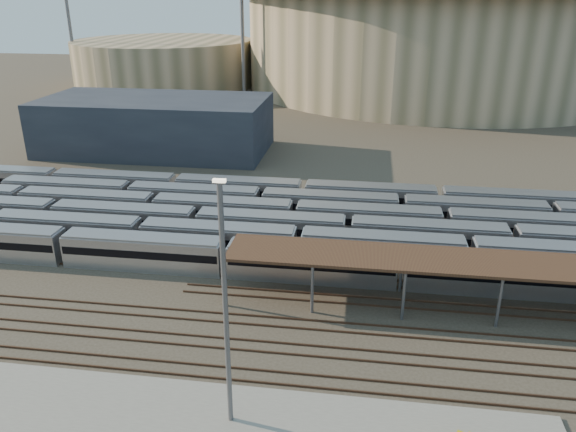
% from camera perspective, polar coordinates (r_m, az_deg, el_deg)
% --- Properties ---
extents(ground, '(420.00, 420.00, 0.00)m').
position_cam_1_polar(ground, '(54.12, 1.67, -10.41)').
color(ground, '#383026').
rests_on(ground, ground).
extents(apron, '(50.00, 9.00, 0.20)m').
position_cam_1_polar(apron, '(43.17, -7.89, -20.37)').
color(apron, gray).
rests_on(apron, ground).
extents(subway_trains, '(125.65, 23.90, 3.60)m').
position_cam_1_polar(subway_trains, '(69.49, 5.23, -1.08)').
color(subway_trains, silver).
rests_on(subway_trains, ground).
extents(inspection_shed, '(60.30, 6.00, 5.30)m').
position_cam_1_polar(inspection_shed, '(57.48, 24.66, -4.86)').
color(inspection_shed, slate).
rests_on(inspection_shed, ground).
extents(empty_tracks, '(170.00, 9.62, 0.18)m').
position_cam_1_polar(empty_tracks, '(49.95, 0.98, -13.39)').
color(empty_tracks, '#4C3323').
rests_on(empty_tracks, ground).
extents(stadium, '(124.00, 124.00, 32.50)m').
position_cam_1_polar(stadium, '(186.81, 15.12, 17.60)').
color(stadium, tan).
rests_on(stadium, ground).
extents(secondary_arena, '(56.00, 56.00, 14.00)m').
position_cam_1_polar(secondary_arena, '(188.29, -12.41, 14.96)').
color(secondary_arena, tan).
rests_on(secondary_arena, ground).
extents(service_building, '(42.00, 20.00, 10.00)m').
position_cam_1_polar(service_building, '(110.67, -13.31, 9.01)').
color(service_building, '#1E232D').
rests_on(service_building, ground).
extents(floodlight_0, '(4.00, 1.00, 38.40)m').
position_cam_1_polar(floodlight_0, '(159.43, -4.68, 19.09)').
color(floodlight_0, slate).
rests_on(floodlight_0, ground).
extents(floodlight_1, '(4.00, 1.00, 38.40)m').
position_cam_1_polar(floodlight_1, '(188.42, -21.39, 18.21)').
color(floodlight_1, slate).
rests_on(floodlight_1, ground).
extents(floodlight_3, '(4.00, 1.00, 38.40)m').
position_cam_1_polar(floodlight_3, '(206.03, 4.35, 19.79)').
color(floodlight_3, slate).
rests_on(floodlight_3, ground).
extents(yard_light_pole, '(0.81, 0.36, 18.29)m').
position_cam_1_polar(yard_light_pole, '(37.84, -6.37, -9.38)').
color(yard_light_pole, slate).
rests_on(yard_light_pole, apron).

